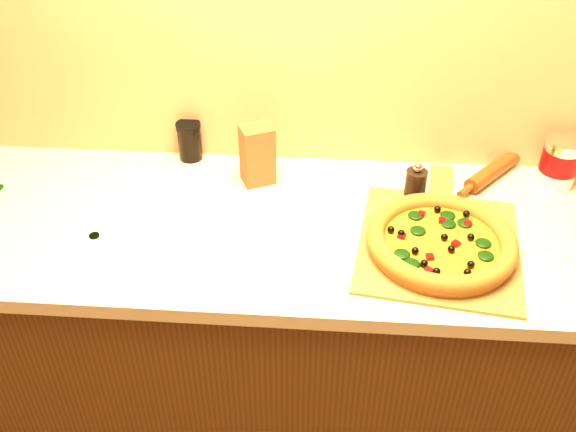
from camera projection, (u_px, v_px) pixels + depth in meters
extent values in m
plane|color=#9E8460|center=(305.00, 12.00, 1.68)|extent=(4.00, 0.00, 4.00)
cube|color=#452B0E|center=(295.00, 343.00, 1.98)|extent=(2.80, 0.65, 0.86)
cube|color=#BEB495|center=(296.00, 229.00, 1.71)|extent=(2.84, 0.68, 0.04)
cube|color=brown|center=(438.00, 245.00, 1.62)|extent=(0.45, 0.49, 0.01)
cube|color=brown|center=(441.00, 183.00, 1.84)|extent=(0.09, 0.18, 0.01)
cylinder|color=#B8852E|center=(440.00, 246.00, 1.59)|extent=(0.35, 0.35, 0.02)
cylinder|color=yellow|center=(441.00, 242.00, 1.58)|extent=(0.29, 0.29, 0.01)
torus|color=brown|center=(441.00, 240.00, 1.58)|extent=(0.37, 0.37, 0.05)
ellipsoid|color=black|center=(462.00, 232.00, 1.60)|extent=(0.04, 0.04, 0.01)
sphere|color=black|center=(425.00, 243.00, 1.56)|extent=(0.02, 0.02, 0.02)
cube|color=maroon|center=(453.00, 254.00, 1.53)|extent=(0.02, 0.02, 0.01)
cylinder|color=black|center=(94.00, 236.00, 1.65)|extent=(0.03, 0.03, 0.01)
cylinder|color=black|center=(415.00, 184.00, 1.77)|extent=(0.06, 0.06, 0.08)
sphere|color=silver|center=(418.00, 167.00, 1.73)|extent=(0.03, 0.03, 0.03)
cylinder|color=#5E3110|center=(493.00, 171.00, 1.85)|extent=(0.19, 0.21, 0.05)
cylinder|color=#5E3110|center=(519.00, 152.00, 1.93)|extent=(0.05, 0.05, 0.02)
cylinder|color=#5E3110|center=(465.00, 191.00, 1.77)|extent=(0.05, 0.05, 0.02)
cylinder|color=silver|center=(560.00, 162.00, 1.80)|extent=(0.10, 0.10, 0.14)
cylinder|color=#8B0508|center=(560.00, 160.00, 1.80)|extent=(0.11, 0.11, 0.07)
cube|color=brown|center=(257.00, 155.00, 1.80)|extent=(0.11, 0.10, 0.18)
cylinder|color=black|center=(190.00, 143.00, 1.92)|extent=(0.07, 0.07, 0.11)
cylinder|color=black|center=(188.00, 125.00, 1.89)|extent=(0.07, 0.07, 0.01)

